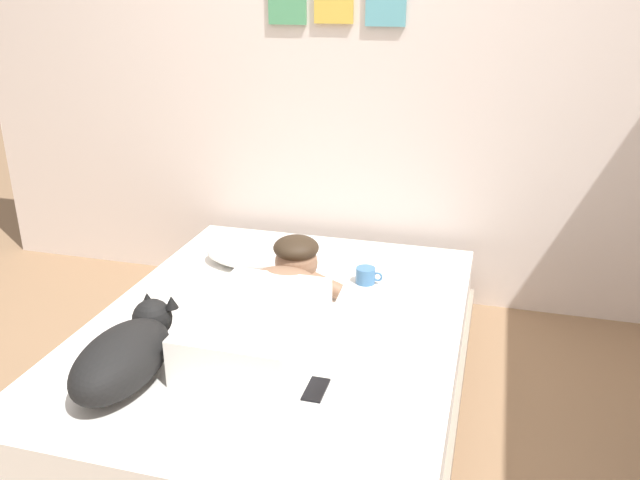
{
  "coord_description": "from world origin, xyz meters",
  "views": [
    {
      "loc": [
        0.84,
        -1.95,
        1.64
      ],
      "look_at": [
        0.13,
        0.59,
        0.6
      ],
      "focal_mm": 36.58,
      "sensor_mm": 36.0,
      "label": 1
    }
  ],
  "objects": [
    {
      "name": "pillow",
      "position": [
        -0.25,
        0.81,
        0.41
      ],
      "size": [
        0.52,
        0.32,
        0.11
      ],
      "primitive_type": "ellipsoid",
      "color": "white",
      "rests_on": "bed"
    },
    {
      "name": "coffee_cup",
      "position": [
        0.31,
        0.74,
        0.39
      ],
      "size": [
        0.12,
        0.09,
        0.07
      ],
      "color": "teal",
      "rests_on": "bed"
    },
    {
      "name": "cell_phone",
      "position": [
        0.32,
        -0.15,
        0.36
      ],
      "size": [
        0.07,
        0.14,
        0.01
      ],
      "primitive_type": "cube",
      "color": "black",
      "rests_on": "bed"
    },
    {
      "name": "ground_plane",
      "position": [
        0.0,
        0.0,
        0.0
      ],
      "size": [
        12.5,
        12.5,
        0.0
      ],
      "primitive_type": "plane",
      "color": "#8C6B4C"
    },
    {
      "name": "dog",
      "position": [
        -0.33,
        -0.26,
        0.46
      ],
      "size": [
        0.26,
        0.57,
        0.21
      ],
      "color": "black",
      "rests_on": "bed"
    },
    {
      "name": "back_wall",
      "position": [
        -0.0,
        1.42,
        1.25
      ],
      "size": [
        4.25,
        0.12,
        2.5
      ],
      "color": "silver",
      "rests_on": "ground"
    },
    {
      "name": "person_lying",
      "position": [
        0.03,
        0.19,
        0.46
      ],
      "size": [
        0.43,
        0.92,
        0.27
      ],
      "color": "white",
      "rests_on": "bed"
    },
    {
      "name": "bed",
      "position": [
        0.03,
        0.29,
        0.17
      ],
      "size": [
        1.52,
        1.99,
        0.35
      ],
      "color": "gray",
      "rests_on": "ground"
    }
  ]
}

